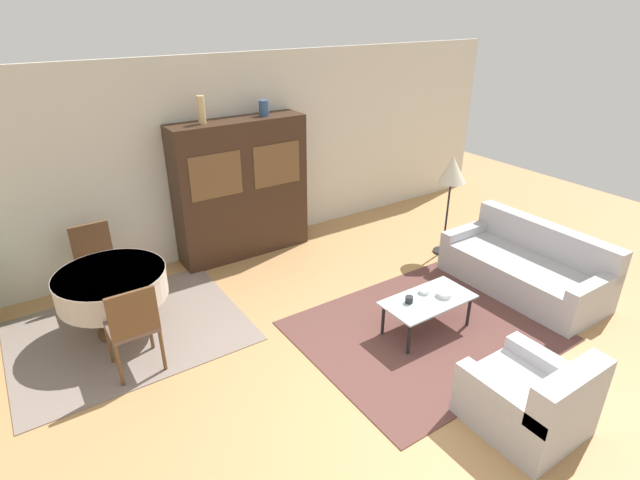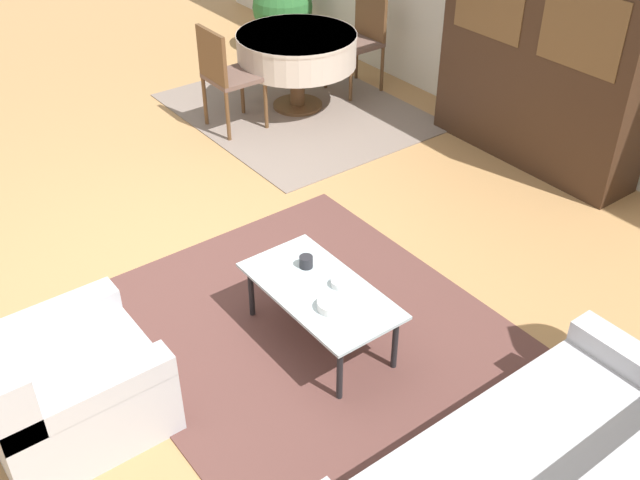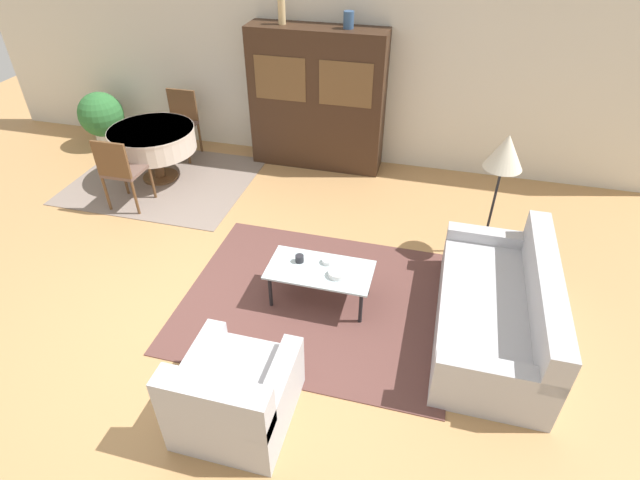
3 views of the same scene
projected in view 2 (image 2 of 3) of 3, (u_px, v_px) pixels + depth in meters
The scene contains 13 objects.
ground_plane at pixel (173, 290), 4.99m from camera, with size 14.00×14.00×0.00m, color tan.
area_rug at pixel (315, 339), 4.59m from camera, with size 2.64×2.15×0.01m.
dining_rug at pixel (297, 111), 7.25m from camera, with size 2.39×1.94×0.01m.
armchair at pixel (60, 387), 3.87m from camera, with size 0.82×0.87×0.77m.
coffee_table at pixel (320, 294), 4.38m from camera, with size 1.01×0.52×0.39m.
display_cabinet at pixel (546, 50), 5.96m from camera, with size 1.84×0.48×1.91m.
dining_table at pixel (297, 50), 6.99m from camera, with size 1.13×1.13×0.73m.
dining_chair_near at pixel (225, 72), 6.62m from camera, with size 0.44×0.44×0.95m.
dining_chair_far at pixel (361, 35), 7.40m from camera, with size 0.44×0.44×0.95m.
cup at pixel (306, 262), 4.51m from camera, with size 0.08×0.08×0.07m.
bowl at pixel (332, 305), 4.20m from camera, with size 0.17×0.17×0.05m.
bowl_small at pixel (341, 283), 4.37m from camera, with size 0.12×0.12×0.04m.
potted_plant at pixel (283, 9), 8.30m from camera, with size 0.67×0.67×0.83m.
Camera 2 is at (3.71, -1.56, 3.13)m, focal length 42.00 mm.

